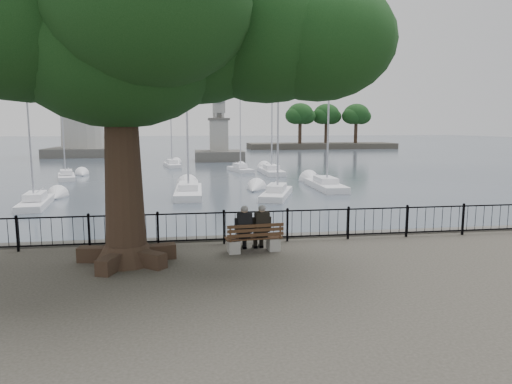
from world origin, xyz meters
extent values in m
cube|color=#494744|center=(0.00, 3.00, -0.50)|extent=(200.00, 0.40, 1.20)
plane|color=#34404E|center=(0.00, 103.00, -1.00)|extent=(260.00, 260.00, 0.00)
cube|color=black|center=(0.00, 2.50, 0.98)|extent=(22.00, 0.04, 0.04)
cube|color=black|center=(0.00, 2.50, 0.15)|extent=(22.00, 0.04, 0.04)
cube|color=gray|center=(-0.81, 1.44, 0.19)|extent=(0.36, 0.44, 0.37)
cube|color=gray|center=(0.38, 1.55, 0.19)|extent=(0.36, 0.44, 0.37)
cube|color=#3B2515|center=(-0.22, 1.49, 0.41)|extent=(1.68, 0.62, 0.04)
cube|color=#3B2515|center=(-0.19, 1.25, 0.69)|extent=(1.64, 0.20, 0.37)
cube|color=black|center=(-0.50, 1.47, 0.52)|extent=(0.35, 0.31, 0.22)
cube|color=black|center=(-0.49, 1.37, 0.87)|extent=(0.42, 0.26, 0.55)
sphere|color=tan|center=(-0.50, 1.41, 1.25)|extent=(0.21, 0.21, 0.21)
ellipsoid|color=gray|center=(-0.49, 1.39, 1.29)|extent=(0.22, 0.22, 0.19)
cube|color=black|center=(-0.53, 1.74, 0.21)|extent=(0.33, 0.43, 0.41)
cube|color=black|center=(0.01, 1.52, 0.52)|extent=(0.35, 0.31, 0.22)
cube|color=black|center=(0.02, 1.42, 0.87)|extent=(0.42, 0.26, 0.55)
sphere|color=tan|center=(0.02, 1.46, 1.25)|extent=(0.21, 0.21, 0.21)
ellipsoid|color=gray|center=(0.02, 1.44, 1.29)|extent=(0.22, 0.22, 0.19)
cube|color=black|center=(-0.02, 1.79, 0.21)|extent=(0.33, 0.43, 0.41)
cone|color=black|center=(-3.74, 0.98, 0.25)|extent=(1.71, 1.71, 0.50)
cone|color=black|center=(-3.74, 0.98, 3.01)|extent=(1.10, 1.10, 6.02)
ellipsoid|color=#103311|center=(-3.74, 0.98, 5.82)|extent=(5.82, 5.82, 4.54)
ellipsoid|color=#103311|center=(-1.83, 1.38, 6.22)|extent=(5.22, 5.22, 4.07)
ellipsoid|color=#103311|center=(0.08, 1.08, 6.02)|extent=(4.62, 4.62, 3.60)
ellipsoid|color=#103311|center=(1.38, 0.68, 5.82)|extent=(4.01, 4.01, 3.13)
ellipsoid|color=#103311|center=(-5.74, 0.48, 6.12)|extent=(5.02, 5.02, 3.91)
ellipsoid|color=#103311|center=(-4.64, 2.79, 6.42)|extent=(4.62, 4.62, 3.60)
ellipsoid|color=#103311|center=(-2.83, -0.72, 6.22)|extent=(4.62, 4.62, 3.60)
ellipsoid|color=#103311|center=(-1.03, 2.39, 6.62)|extent=(4.41, 4.41, 3.44)
cube|color=#494744|center=(-18.00, 62.00, -0.40)|extent=(9.99, 9.99, 1.40)
cone|color=gray|center=(-18.00, 62.00, 11.99)|extent=(6.40, 6.40, 23.99)
cube|color=#494744|center=(2.00, 50.00, -0.40)|extent=(6.35, 6.35, 1.40)
cube|color=gray|center=(2.00, 50.00, 2.22)|extent=(2.33, 2.75, 4.23)
cube|color=#494744|center=(2.00, 50.00, 4.48)|extent=(2.75, 3.17, 0.30)
cube|color=gray|center=(2.00, 50.32, 5.37)|extent=(1.38, 2.33, 1.48)
cube|color=gray|center=(2.00, 49.26, 6.11)|extent=(1.59, 1.06, 1.69)
sphere|color=gray|center=(2.00, 48.84, 7.28)|extent=(1.80, 1.80, 1.80)
cube|color=white|center=(-10.87, 16.36, -0.90)|extent=(1.93, 5.02, 0.54)
cube|color=white|center=(-10.87, 16.36, -0.40)|extent=(1.22, 2.10, 0.41)
cylinder|color=#B2B3BE|center=(-10.87, 16.09, 3.38)|extent=(0.11, 0.11, 7.95)
cube|color=white|center=(-2.09, 19.23, -0.90)|extent=(1.86, 6.22, 0.69)
cube|color=white|center=(-2.09, 19.23, -0.40)|extent=(1.32, 2.55, 0.52)
cylinder|color=#B2B3BE|center=(-2.09, 18.88, 5.85)|extent=(0.14, 0.14, 12.89)
cube|color=white|center=(3.62, 17.77, -0.90)|extent=(3.16, 5.53, 0.59)
cube|color=white|center=(3.62, 17.77, -0.40)|extent=(1.74, 2.41, 0.45)
cylinder|color=#B2B3BE|center=(3.62, 17.47, 3.90)|extent=(0.12, 0.12, 9.00)
cube|color=white|center=(8.00, 21.24, -0.90)|extent=(1.78, 6.22, 0.69)
cube|color=white|center=(8.00, 21.24, -0.40)|extent=(1.29, 2.54, 0.52)
cylinder|color=#B2B3BE|center=(8.00, 20.90, 5.02)|extent=(0.14, 0.14, 11.23)
cube|color=white|center=(-12.67, 30.42, -0.90)|extent=(2.50, 4.95, 0.53)
cube|color=white|center=(-12.67, 30.42, -0.40)|extent=(1.44, 2.13, 0.40)
cylinder|color=#B2B3BE|center=(-12.67, 30.15, 4.95)|extent=(0.11, 0.11, 11.09)
cube|color=white|center=(3.16, 34.98, -0.90)|extent=(2.41, 4.94, 0.53)
cube|color=white|center=(3.16, 34.98, -0.40)|extent=(1.40, 2.12, 0.40)
cylinder|color=#B2B3BE|center=(3.16, 34.72, 3.82)|extent=(0.11, 0.11, 8.84)
cube|color=white|center=(5.88, 32.29, -0.90)|extent=(1.82, 5.97, 0.66)
cube|color=white|center=(5.88, 32.29, -0.40)|extent=(1.28, 2.45, 0.49)
cylinder|color=#B2B3BE|center=(5.88, 31.96, 4.17)|extent=(0.13, 0.13, 9.55)
cube|color=white|center=(-3.93, 41.51, -0.90)|extent=(2.27, 5.25, 0.56)
cube|color=white|center=(-3.93, 41.51, -0.40)|extent=(1.38, 2.22, 0.42)
cylinder|color=#B2B3BE|center=(-3.93, 41.23, 4.61)|extent=(0.11, 0.11, 10.42)
cube|color=#37332C|center=(25.00, 80.00, -0.50)|extent=(30.00, 8.00, 1.20)
cylinder|color=black|center=(20.00, 78.00, 2.00)|extent=(0.70, 0.70, 4.00)
ellipsoid|color=#103311|center=(20.00, 78.00, 6.00)|extent=(5.20, 5.20, 4.16)
cylinder|color=black|center=(26.00, 80.00, 2.00)|extent=(0.70, 0.70, 4.00)
ellipsoid|color=#103311|center=(26.00, 80.00, 6.00)|extent=(5.20, 5.20, 4.16)
cylinder|color=black|center=(32.00, 79.00, 2.00)|extent=(0.70, 0.70, 4.00)
ellipsoid|color=#103311|center=(32.00, 79.00, 6.00)|extent=(5.20, 5.20, 4.16)
camera|label=1|loc=(-2.03, -11.26, 3.63)|focal=32.00mm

